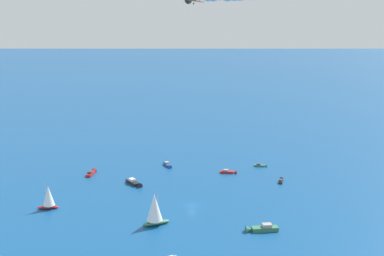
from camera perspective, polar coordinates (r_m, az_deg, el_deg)
name	(u,v)px	position (r m, az deg, el deg)	size (l,w,h in m)	color
ground_plane	(192,206)	(154.80, 0.00, -9.13)	(2000.00, 2000.00, 0.00)	navy
motorboat_near_centre	(168,165)	(194.70, -2.87, -4.38)	(2.91, 6.85, 1.93)	#23478C
motorboat_far_stbd	(91,173)	(188.53, -11.75, -5.19)	(5.92, 6.92, 2.11)	#B21E1E
sailboat_inshore	(155,209)	(139.79, -4.41, -9.48)	(8.37, 4.87, 10.59)	#33704C
motorboat_offshore	(229,172)	(186.45, 4.40, -5.18)	(5.98, 5.23, 1.84)	#B21E1E
motorboat_trailing	(281,181)	(179.37, 10.42, -6.11)	(4.73, 4.72, 1.54)	black
sailboat_ahead	(48,197)	(157.54, -16.55, -7.79)	(6.67, 4.77, 8.40)	#B21E1E
motorboat_mid_cluster	(261,166)	(196.17, 8.14, -4.40)	(4.88, 4.30, 1.51)	#33704C
motorboat_outer_ring_a	(260,229)	(138.47, 8.06, -11.65)	(9.22, 5.77, 2.63)	#33704C
motorboat_outer_ring_b	(134,183)	(174.28, -6.79, -6.46)	(3.12, 8.63, 2.45)	black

